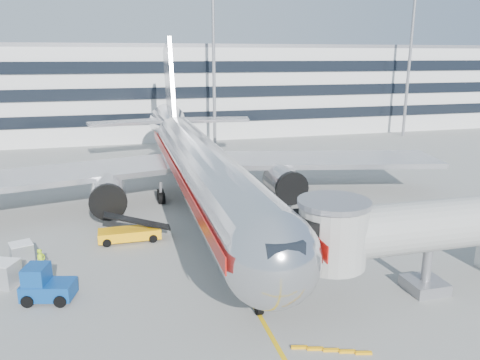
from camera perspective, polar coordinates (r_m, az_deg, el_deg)
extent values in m
plane|color=gray|center=(33.70, -1.74, -9.22)|extent=(180.00, 180.00, 0.00)
cube|color=#E4AE0C|center=(42.84, -4.78, -3.88)|extent=(0.25, 70.00, 0.01)
cylinder|color=silver|center=(39.76, -4.40, 0.94)|extent=(5.00, 36.00, 5.00)
sphere|color=silver|center=(23.20, 3.86, -9.53)|extent=(5.00, 5.00, 5.00)
cone|color=silver|center=(62.01, -8.33, 6.46)|extent=(5.00, 10.00, 5.00)
cube|color=black|center=(21.45, 5.20, -8.39)|extent=(1.80, 1.20, 0.90)
cube|color=#B7B7BC|center=(48.91, 9.56, 2.48)|extent=(24.95, 12.07, 0.50)
cube|color=#B7B7BC|center=(45.12, -22.17, 0.51)|extent=(24.95, 12.07, 0.50)
cylinder|color=#99999E|center=(44.20, 5.42, -0.32)|extent=(3.00, 4.20, 3.00)
cylinder|color=#99999E|center=(41.64, -15.75, -1.80)|extent=(3.00, 4.20, 3.00)
cylinder|color=black|center=(42.40, 6.34, -1.01)|extent=(3.10, 0.50, 3.10)
cylinder|color=black|center=(39.72, -15.78, -2.61)|extent=(3.10, 0.50, 3.10)
cube|color=#B7B7BC|center=(62.02, -8.54, 10.55)|extent=(0.45, 9.39, 13.72)
cube|color=#B7B7BC|center=(63.75, -3.50, 7.37)|extent=(10.41, 4.94, 0.35)
cube|color=#B7B7BC|center=(62.55, -13.50, 6.84)|extent=(10.41, 4.94, 0.35)
cylinder|color=gray|center=(26.39, 2.31, -14.33)|extent=(0.24, 0.24, 1.80)
cylinder|color=black|center=(26.61, 2.30, -15.17)|extent=(0.35, 0.90, 0.90)
cylinder|color=gray|center=(46.89, -1.82, -0.89)|extent=(0.30, 0.30, 2.00)
cylinder|color=gray|center=(45.94, -9.62, -1.43)|extent=(0.30, 0.30, 2.00)
cube|color=#B3120C|center=(40.20, -0.88, 1.58)|extent=(0.06, 38.00, 0.90)
cube|color=#B3120C|center=(39.33, -8.02, 1.13)|extent=(0.06, 38.00, 0.90)
cylinder|color=#A8A8A3|center=(29.61, 22.29, -5.14)|extent=(13.00, 3.00, 3.00)
cylinder|color=#A8A8A3|center=(26.41, 11.19, -6.67)|extent=(3.80, 3.80, 3.40)
cylinder|color=gray|center=(25.78, 11.41, -2.74)|extent=(4.00, 4.00, 0.30)
cube|color=black|center=(25.89, 8.58, -6.99)|extent=(1.40, 2.60, 2.60)
cylinder|color=gray|center=(30.55, 21.80, -9.73)|extent=(0.56, 0.56, 3.20)
cube|color=gray|center=(31.07, 21.58, -11.83)|extent=(2.20, 2.20, 0.70)
cylinder|color=black|center=(30.58, 20.18, -12.14)|extent=(0.35, 0.70, 0.70)
cylinder|color=black|center=(31.58, 22.92, -11.53)|extent=(0.35, 0.70, 0.70)
cube|color=silver|center=(88.46, -10.48, 10.64)|extent=(150.00, 24.00, 15.00)
cube|color=black|center=(76.81, -9.62, 7.43)|extent=(150.00, 0.30, 1.80)
cube|color=black|center=(76.40, -9.75, 10.40)|extent=(150.00, 0.30, 1.80)
cube|color=black|center=(76.20, -9.89, 13.40)|extent=(150.00, 0.30, 1.80)
cube|color=gray|center=(88.25, -10.73, 15.69)|extent=(150.00, 24.00, 0.60)
cylinder|color=gray|center=(73.50, -3.21, 13.93)|extent=(0.50, 0.50, 25.00)
cylinder|color=gray|center=(87.00, 19.94, 13.25)|extent=(0.50, 0.50, 25.00)
cube|color=#FFAA0A|center=(37.01, -13.29, -6.38)|extent=(4.67, 1.70, 0.74)
cube|color=black|center=(36.68, -13.38, -4.99)|extent=(4.91, 1.17, 1.63)
cylinder|color=black|center=(37.82, -15.89, -6.53)|extent=(0.64, 0.30, 0.64)
cylinder|color=black|center=(36.44, -15.91, -7.36)|extent=(0.64, 0.30, 0.64)
cylinder|color=black|center=(37.86, -10.72, -6.18)|extent=(0.64, 0.30, 0.64)
cylinder|color=black|center=(36.48, -10.54, -7.00)|extent=(0.64, 0.30, 0.64)
cube|color=navy|center=(29.96, -22.28, -12.26)|extent=(3.19, 2.30, 0.92)
cube|color=navy|center=(29.80, -23.57, -10.58)|extent=(1.58, 1.80, 1.13)
cube|color=black|center=(29.65, -23.65, -9.95)|extent=(1.42, 1.57, 0.10)
cylinder|color=black|center=(31.07, -23.32, -12.00)|extent=(0.77, 0.48, 0.72)
cylinder|color=black|center=(29.82, -24.46, -13.30)|extent=(0.77, 0.48, 0.72)
cylinder|color=black|center=(30.41, -20.03, -12.26)|extent=(0.77, 0.48, 0.72)
cylinder|color=black|center=(29.14, -21.04, -13.61)|extent=(0.77, 0.48, 0.72)
cube|color=#B7BABF|center=(35.53, -25.05, -8.14)|extent=(1.77, 1.77, 1.44)
cube|color=white|center=(35.26, -25.18, -7.04)|extent=(1.77, 1.77, 0.05)
cube|color=#B7BABF|center=(32.78, -26.77, -10.20)|extent=(1.94, 1.94, 1.52)
cube|color=white|center=(32.48, -26.93, -8.95)|extent=(1.94, 1.94, 0.06)
imported|color=#B0E117|center=(33.36, -23.07, -9.13)|extent=(0.73, 0.75, 1.74)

